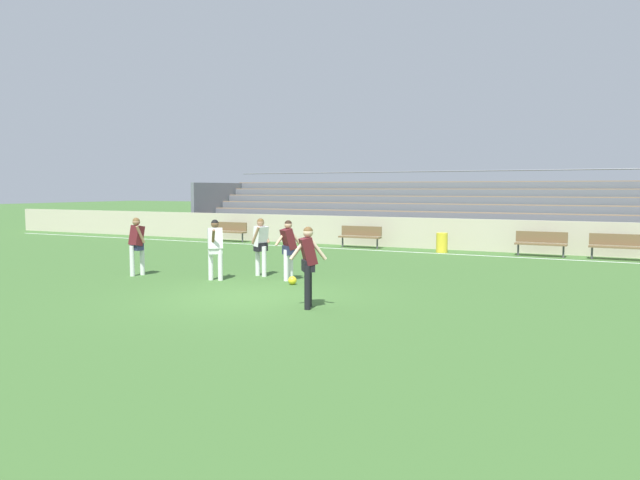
# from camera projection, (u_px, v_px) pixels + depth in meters

# --- Properties ---
(ground_plane) EXTENTS (160.00, 160.00, 0.00)m
(ground_plane) POSITION_uv_depth(u_px,v_px,m) (249.00, 297.00, 13.85)
(ground_plane) COLOR #3D662D
(field_line_sideline) EXTENTS (44.00, 0.12, 0.01)m
(field_line_sideline) POSITION_uv_depth(u_px,v_px,m) (406.00, 252.00, 23.70)
(field_line_sideline) COLOR white
(field_line_sideline) RESTS_ON ground
(sideline_wall) EXTENTS (48.00, 0.16, 1.26)m
(sideline_wall) POSITION_uv_depth(u_px,v_px,m) (419.00, 233.00, 25.11)
(sideline_wall) COLOR beige
(sideline_wall) RESTS_ON ground
(bleacher_stand) EXTENTS (22.72, 4.90, 3.35)m
(bleacher_stand) POSITION_uv_depth(u_px,v_px,m) (418.00, 210.00, 28.29)
(bleacher_stand) COLOR #897051
(bleacher_stand) RESTS_ON ground
(bench_centre_sideline) EXTENTS (1.80, 0.40, 0.90)m
(bench_centre_sideline) POSITION_uv_depth(u_px,v_px,m) (541.00, 241.00, 22.11)
(bench_centre_sideline) COLOR brown
(bench_centre_sideline) RESTS_ON ground
(bench_far_right) EXTENTS (1.80, 0.40, 0.90)m
(bench_far_right) POSITION_uv_depth(u_px,v_px,m) (617.00, 244.00, 21.00)
(bench_far_right) COLOR brown
(bench_far_right) RESTS_ON ground
(bench_far_left) EXTENTS (1.80, 0.40, 0.90)m
(bench_far_left) POSITION_uv_depth(u_px,v_px,m) (229.00, 230.00, 28.27)
(bench_far_left) COLOR brown
(bench_far_left) RESTS_ON ground
(bench_near_bin) EXTENTS (1.80, 0.40, 0.90)m
(bench_near_bin) POSITION_uv_depth(u_px,v_px,m) (360.00, 235.00, 25.30)
(bench_near_bin) COLOR brown
(bench_near_bin) RESTS_ON ground
(trash_bin) EXTENTS (0.44, 0.44, 0.76)m
(trash_bin) POSITION_uv_depth(u_px,v_px,m) (442.00, 243.00, 23.47)
(trash_bin) COLOR yellow
(trash_bin) RESTS_ON ground
(player_white_pressing_high) EXTENTS (0.41, 0.54, 1.64)m
(player_white_pressing_high) POSITION_uv_depth(u_px,v_px,m) (261.00, 242.00, 17.11)
(player_white_pressing_high) COLOR white
(player_white_pressing_high) RESTS_ON ground
(player_dark_deep_cover) EXTENTS (0.66, 0.52, 1.63)m
(player_dark_deep_cover) POSITION_uv_depth(u_px,v_px,m) (288.00, 245.00, 16.31)
(player_dark_deep_cover) COLOR white
(player_dark_deep_cover) RESTS_ON ground
(player_white_overlapping) EXTENTS (0.48, 0.69, 1.64)m
(player_white_overlapping) POSITION_uv_depth(u_px,v_px,m) (215.00, 244.00, 16.33)
(player_white_overlapping) COLOR white
(player_white_overlapping) RESTS_ON ground
(player_dark_trailing_run) EXTENTS (0.72, 0.51, 1.69)m
(player_dark_trailing_run) POSITION_uv_depth(u_px,v_px,m) (308.00, 260.00, 12.52)
(player_dark_trailing_run) COLOR black
(player_dark_trailing_run) RESTS_ON ground
(player_dark_wide_left) EXTENTS (0.53, 0.44, 1.65)m
(player_dark_wide_left) POSITION_uv_depth(u_px,v_px,m) (137.00, 241.00, 17.21)
(player_dark_wide_left) COLOR white
(player_dark_wide_left) RESTS_ON ground
(soccer_ball) EXTENTS (0.22, 0.22, 0.22)m
(soccer_ball) POSITION_uv_depth(u_px,v_px,m) (292.00, 280.00, 15.65)
(soccer_ball) COLOR yellow
(soccer_ball) RESTS_ON ground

